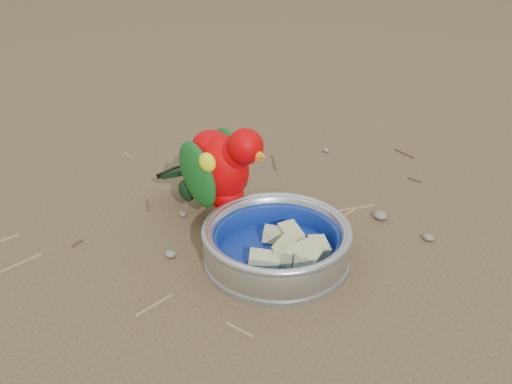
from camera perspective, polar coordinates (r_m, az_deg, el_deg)
The scene contains 6 objects.
ground at distance 0.90m, azimuth 2.73°, elevation -5.20°, with size 60.00×60.00×0.00m, color brown.
food_bowl at distance 0.86m, azimuth 2.06°, elevation -6.57°, with size 0.22×0.22×0.02m, color #B2B2BA.
bowl_wall at distance 0.84m, azimuth 2.10°, elevation -4.90°, with size 0.22×0.22×0.04m, color #B2B2BA, non-canonical shape.
fruit_wedges at distance 0.85m, azimuth 2.09°, elevation -5.29°, with size 0.13×0.13×0.03m, color #C0BE84, non-canonical shape.
lory_parrot at distance 0.92m, azimuth -3.50°, elevation 1.65°, with size 0.10×0.22×0.17m, color #C40003, non-canonical shape.
ground_debris at distance 0.90m, azimuth 5.34°, elevation -5.40°, with size 0.90×0.80×0.01m, color olive, non-canonical shape.
Camera 1 is at (0.44, -0.61, 0.50)m, focal length 40.00 mm.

